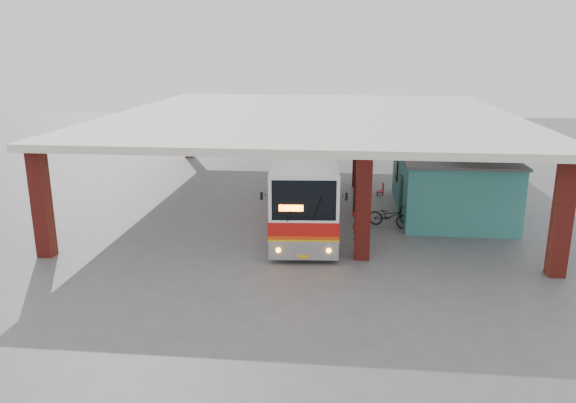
# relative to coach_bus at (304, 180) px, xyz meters

# --- Properties ---
(ground) EXTENTS (90.00, 90.00, 0.00)m
(ground) POSITION_rel_coach_bus_xyz_m (-0.30, -2.33, -1.86)
(ground) COLOR #515154
(ground) RESTS_ON ground
(brick_columns) EXTENTS (20.10, 21.60, 4.35)m
(brick_columns) POSITION_rel_coach_bus_xyz_m (1.13, 2.67, 0.32)
(brick_columns) COLOR maroon
(brick_columns) RESTS_ON ground
(canopy_roof) EXTENTS (21.00, 23.00, 0.30)m
(canopy_roof) POSITION_rel_coach_bus_xyz_m (0.20, 4.17, 2.64)
(canopy_roof) COLOR silver
(canopy_roof) RESTS_ON brick_columns
(shop_building) EXTENTS (5.20, 8.20, 3.11)m
(shop_building) POSITION_rel_coach_bus_xyz_m (7.20, 1.67, -0.30)
(shop_building) COLOR #2F7576
(shop_building) RESTS_ON ground
(coach_bus) EXTENTS (3.66, 13.01, 3.74)m
(coach_bus) POSITION_rel_coach_bus_xyz_m (0.00, 0.00, 0.00)
(coach_bus) COLOR white
(coach_bus) RESTS_ON ground
(motorcycle) EXTENTS (2.12, 1.39, 1.05)m
(motorcycle) POSITION_rel_coach_bus_xyz_m (4.07, -1.16, -1.33)
(motorcycle) COLOR black
(motorcycle) RESTS_ON ground
(pedestrian) EXTENTS (0.76, 0.69, 1.73)m
(pedestrian) POSITION_rel_coach_bus_xyz_m (2.59, -3.11, -0.99)
(pedestrian) COLOR red
(pedestrian) RESTS_ON ground
(red_chair) EXTENTS (0.40, 0.40, 0.72)m
(red_chair) POSITION_rel_coach_bus_xyz_m (4.04, 4.63, -1.53)
(red_chair) COLOR #AF121A
(red_chair) RESTS_ON ground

